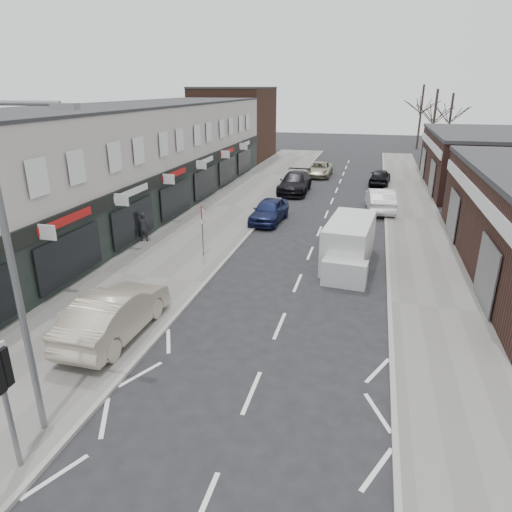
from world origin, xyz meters
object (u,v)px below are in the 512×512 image
Objects in this scene: warning_sign at (203,216)px; parked_car_right_b at (380,177)px; street_lamp at (18,262)px; parked_car_right_a at (380,200)px; pedestrian at (143,227)px; parked_car_left_a at (269,211)px; parked_car_left_b at (295,183)px; parked_car_left_c at (320,169)px; sedan_on_pavement at (115,313)px; traffic_light at (0,380)px; white_van at (349,244)px.

warning_sign reaches higher than parked_car_right_b.
street_lamp is 26.16m from parked_car_right_a.
street_lamp is at bearing 88.34° from pedestrian.
parked_car_left_a is 8.28m from parked_car_right_a.
street_lamp is 1.41× the size of parked_car_left_b.
parked_car_left_c is (2.33, 36.85, -3.95)m from street_lamp.
parked_car_left_c is (1.09, 7.79, -0.15)m from parked_car_left_b.
parked_car_left_c is (2.96, 24.05, -1.53)m from warning_sign.
sedan_on_pavement is at bearing 99.68° from street_lamp.
parked_car_left_b is (1.87, 16.26, -1.38)m from warning_sign.
parked_car_left_b reaches higher than parked_car_left_a.
sedan_on_pavement is at bearing 92.21° from pedestrian.
parked_car_right_a is (8.81, 20.02, -0.15)m from sedan_on_pavement.
traffic_light is 0.70× the size of parked_car_left_a.
white_van is 1.19× the size of parked_car_right_a.
traffic_light reaches higher than parked_car_left_c.
parked_car_left_c is at bearing 86.69° from traffic_light.
street_lamp is at bearing -87.16° from warning_sign.
parked_car_left_c is at bearing 82.99° from warning_sign.
parked_car_right_a reaches higher than parked_car_left_a.
white_van is (7.16, 0.84, -1.16)m from warning_sign.
traffic_light is 16.24m from white_van.
parked_car_left_c is at bearing -70.63° from parked_car_right_a.
sedan_on_pavement is 3.05× the size of pedestrian.
parked_car_left_b is at bearing 87.56° from street_lamp.
warning_sign is 4.44m from pedestrian.
street_lamp is at bearing 81.79° from parked_car_right_b.
pedestrian is 23.62m from parked_car_right_b.
white_van is at bearing -128.42° from sedan_on_pavement.
sedan_on_pavement reaches higher than parked_car_left_c.
parked_car_left_b is at bearing -94.26° from sedan_on_pavement.
parked_car_left_a is at bearing -154.55° from pedestrian.
parked_car_right_b is (6.90, 14.04, -0.04)m from parked_car_left_a.
warning_sign is 16.43m from parked_car_left_b.
sedan_on_pavement is at bearing -95.57° from parked_car_left_b.
street_lamp is 1.91× the size of parked_car_right_b.
white_van is at bearing 64.44° from street_lamp.
parked_car_right_a is at bearing -113.28° from sedan_on_pavement.
white_van is (6.40, 14.86, -1.38)m from traffic_light.
white_van is at bearing 6.73° from warning_sign.
warning_sign is 0.61× the size of parked_car_left_a.
pedestrian is at bearing -177.31° from white_van.
white_van is (6.53, 13.64, -3.58)m from street_lamp.
warning_sign is 8.31m from sedan_on_pavement.
parked_car_right_b is at bearing 77.38° from traffic_light.
warning_sign reaches higher than parked_car_left_a.
traffic_light is at bearing 99.35° from sedan_on_pavement.
sedan_on_pavement is (-7.31, -9.06, -0.09)m from white_van.
parked_car_left_a is (1.76, 7.22, -1.45)m from warning_sign.
warning_sign is (-0.63, 12.80, -2.42)m from street_lamp.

